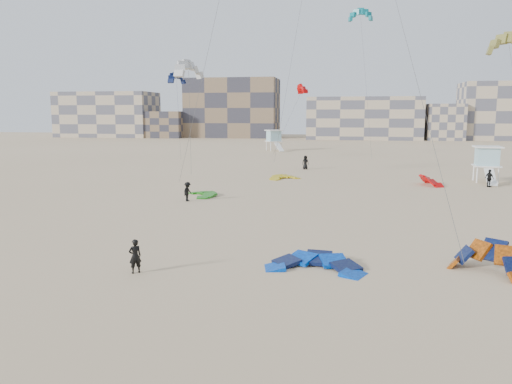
% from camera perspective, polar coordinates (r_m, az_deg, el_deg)
% --- Properties ---
extents(ground, '(320.00, 320.00, 0.00)m').
position_cam_1_polar(ground, '(21.79, -5.26, -10.79)').
color(ground, '#CCB089').
rests_on(ground, ground).
extents(kite_ground_blue, '(4.72, 4.93, 1.89)m').
position_cam_1_polar(kite_ground_blue, '(24.30, 6.76, -8.71)').
color(kite_ground_blue, blue).
rests_on(kite_ground_blue, ground).
extents(kite_ground_orange, '(5.03, 5.03, 3.63)m').
position_cam_1_polar(kite_ground_orange, '(25.87, 24.93, -8.40)').
color(kite_ground_orange, '#D4570C').
rests_on(kite_ground_orange, ground).
extents(kite_ground_green, '(4.67, 4.59, 0.88)m').
position_cam_1_polar(kite_ground_green, '(45.34, -6.13, -0.42)').
color(kite_ground_green, '#1A8119').
rests_on(kite_ground_green, ground).
extents(kite_ground_red_far, '(4.02, 3.87, 3.14)m').
position_cam_1_polar(kite_ground_red_far, '(54.80, 19.36, 0.74)').
color(kite_ground_red_far, '#CE0000').
rests_on(kite_ground_red_far, ground).
extents(kite_ground_yellow, '(4.95, 4.98, 1.37)m').
position_cam_1_polar(kite_ground_yellow, '(56.81, 3.25, 1.51)').
color(kite_ground_yellow, gold).
rests_on(kite_ground_yellow, ground).
extents(kitesurfer_main, '(0.70, 0.68, 1.61)m').
position_cam_1_polar(kitesurfer_main, '(23.97, -13.65, -7.14)').
color(kitesurfer_main, black).
rests_on(kitesurfer_main, ground).
extents(kitesurfer_c, '(0.83, 1.17, 1.64)m').
position_cam_1_polar(kitesurfer_c, '(42.57, -7.82, 0.05)').
color(kitesurfer_c, black).
rests_on(kitesurfer_c, ground).
extents(kitesurfer_d, '(0.94, 1.12, 1.79)m').
position_cam_1_polar(kitesurfer_d, '(55.52, 25.12, 1.43)').
color(kitesurfer_d, black).
rests_on(kitesurfer_d, ground).
extents(kitesurfer_e, '(1.06, 0.91, 1.84)m').
position_cam_1_polar(kitesurfer_e, '(66.76, 5.67, 3.39)').
color(kitesurfer_e, black).
rests_on(kitesurfer_e, ground).
extents(kite_fly_grey, '(4.98, 5.35, 12.38)m').
position_cam_1_polar(kite_fly_grey, '(55.85, -7.71, 13.55)').
color(kite_fly_grey, silver).
rests_on(kite_fly_grey, ground).
extents(kite_fly_olive, '(4.90, 4.87, 13.93)m').
position_cam_1_polar(kite_fly_olive, '(52.98, 26.95, 14.72)').
color(kite_fly_olive, olive).
rests_on(kite_fly_olive, ground).
extents(kite_fly_navy, '(4.38, 7.63, 12.58)m').
position_cam_1_polar(kite_fly_navy, '(76.12, -9.07, 12.61)').
color(kite_fly_navy, '#0F2040').
rests_on(kite_fly_navy, ground).
extents(kite_fly_teal_b, '(3.84, 8.64, 21.96)m').
position_cam_1_polar(kite_fly_teal_b, '(81.36, 11.86, 19.08)').
color(kite_fly_teal_b, '#096884').
rests_on(kite_fly_teal_b, ground).
extents(kite_fly_red, '(5.80, 9.65, 11.61)m').
position_cam_1_polar(kite_fly_red, '(85.51, 5.29, 11.56)').
color(kite_fly_red, '#CE0000').
rests_on(kite_fly_red, ground).
extents(lifeguard_tower_near, '(2.93, 5.40, 3.89)m').
position_cam_1_polar(lifeguard_tower_near, '(59.35, 24.85, 2.89)').
color(lifeguard_tower_near, white).
rests_on(lifeguard_tower_near, ground).
extents(lifeguard_tower_far, '(4.01, 6.21, 4.13)m').
position_cam_1_polar(lifeguard_tower_far, '(100.12, 2.04, 5.91)').
color(lifeguard_tower_far, white).
rests_on(lifeguard_tower_far, ground).
extents(condo_west_a, '(30.00, 15.00, 14.00)m').
position_cam_1_polar(condo_west_a, '(167.74, -16.60, 8.47)').
color(condo_west_a, tan).
rests_on(condo_west_a, ground).
extents(condo_west_b, '(28.00, 14.00, 18.00)m').
position_cam_1_polar(condo_west_b, '(157.81, -2.70, 9.54)').
color(condo_west_b, brown).
rests_on(condo_west_b, ground).
extents(condo_mid, '(32.00, 16.00, 12.00)m').
position_cam_1_polar(condo_mid, '(149.81, 12.19, 8.24)').
color(condo_mid, tan).
rests_on(condo_mid, ground).
extents(condo_east, '(26.00, 14.00, 16.00)m').
position_cam_1_polar(condo_east, '(158.10, 26.99, 8.23)').
color(condo_east, tan).
rests_on(condo_east, ground).
extents(condo_fill_left, '(12.00, 10.00, 8.00)m').
position_cam_1_polar(condo_fill_left, '(157.89, -10.33, 7.60)').
color(condo_fill_left, brown).
rests_on(condo_fill_left, ground).
extents(condo_fill_right, '(10.00, 10.00, 10.00)m').
position_cam_1_polar(condo_fill_right, '(150.09, 20.69, 7.49)').
color(condo_fill_right, tan).
rests_on(condo_fill_right, ground).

